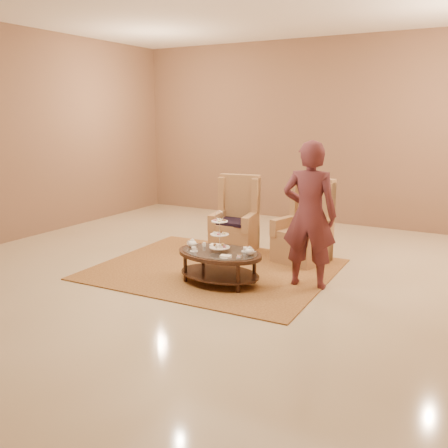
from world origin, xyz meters
The scene contains 9 objects.
ground centered at (0.00, 0.00, 0.00)m, with size 8.00×8.00×0.00m, color beige.
ceiling centered at (0.00, 0.00, 0.00)m, with size 8.00×8.00×0.02m, color white.
wall_back centered at (0.00, 4.00, 1.75)m, with size 8.00×0.04×3.50m, color #856048.
wall_left centered at (-4.00, 0.00, 1.75)m, with size 0.04×8.00×3.50m, color #856048.
rug centered at (-0.24, 0.24, 0.01)m, with size 3.19×2.69×0.02m.
tea_table centered at (0.11, -0.21, 0.34)m, with size 1.15×0.82×0.94m.
armchair_left centered at (-0.44, 1.26, 0.40)m, with size 0.74×0.75×1.18m.
armchair_right centered at (0.69, 1.26, 0.40)m, with size 0.80×0.81×1.20m.
person centered at (1.10, 0.24, 0.90)m, with size 0.72×0.53×1.80m.
Camera 1 is at (3.10, -5.40, 2.10)m, focal length 40.00 mm.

